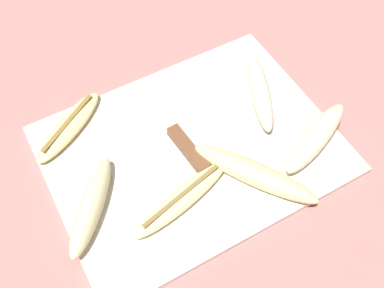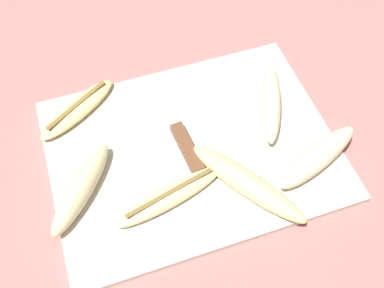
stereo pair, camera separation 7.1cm
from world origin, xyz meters
name	(u,v)px [view 1 (the left image)]	position (x,y,z in m)	size (l,w,h in m)	color
ground_plane	(192,151)	(0.00, 0.00, 0.00)	(4.00, 4.00, 0.00)	#B76B66
cutting_board	(192,149)	(0.00, 0.00, 0.01)	(0.45, 0.34, 0.01)	silver
knife	(182,141)	(-0.01, 0.01, 0.02)	(0.04, 0.21, 0.02)	brown
banana_ripe_center	(182,199)	(-0.06, -0.08, 0.02)	(0.18, 0.08, 0.02)	beige
banana_pale_long	(260,92)	(0.15, 0.03, 0.03)	(0.10, 0.16, 0.04)	beige
banana_soft_right	(91,206)	(-0.18, -0.03, 0.03)	(0.13, 0.15, 0.04)	beige
banana_bright_far	(316,137)	(0.18, -0.09, 0.03)	(0.17, 0.10, 0.04)	beige
banana_mellow_near	(254,174)	(0.05, -0.10, 0.03)	(0.14, 0.19, 0.03)	beige
banana_golden_short	(69,126)	(-0.16, 0.13, 0.02)	(0.16, 0.12, 0.02)	#EDD689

